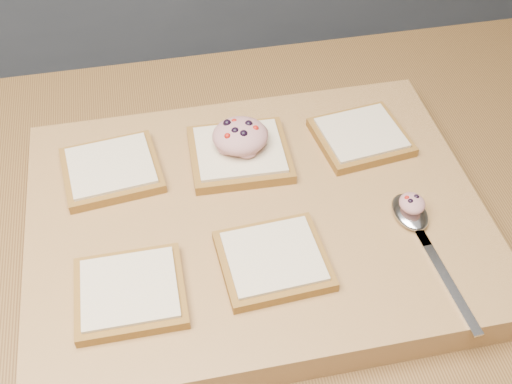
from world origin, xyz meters
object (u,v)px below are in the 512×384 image
cutting_board (256,221)px  bread_far_center (240,153)px  spoon (415,221)px  tuna_salad_dollop (240,136)px

cutting_board → bread_far_center: bearing=91.9°
cutting_board → spoon: (0.17, -0.06, 0.03)m
cutting_board → spoon: bearing=-19.0°
cutting_board → bread_far_center: 0.09m
spoon → bread_far_center: bearing=139.9°
cutting_board → tuna_salad_dollop: tuna_salad_dollop is taller
spoon → cutting_board: bearing=161.0°
tuna_salad_dollop → spoon: (0.17, -0.15, -0.03)m
cutting_board → bread_far_center: bread_far_center is taller
cutting_board → spoon: spoon is taller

